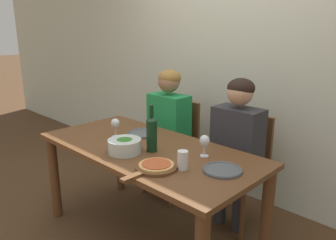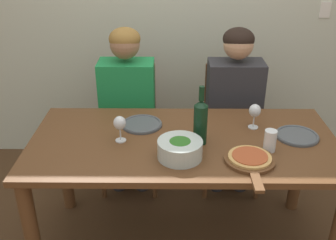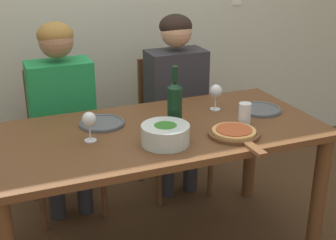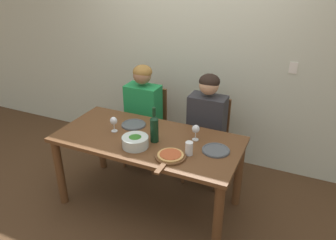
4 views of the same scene
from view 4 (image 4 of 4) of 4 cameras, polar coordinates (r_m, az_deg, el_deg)
The scene contains 15 objects.
ground_plane at distance 3.48m, azimuth -3.21°, elevation -14.06°, with size 40.00×40.00×0.00m, color #4C331E.
back_wall at distance 3.83m, azimuth 4.45°, elevation 12.57°, with size 10.00×0.06×2.70m.
dining_table at distance 3.11m, azimuth -3.50°, elevation -5.05°, with size 1.73×0.82×0.76m.
chair_left at distance 3.88m, azimuth -3.55°, elevation -0.59°, with size 0.42×0.42×0.92m.
chair_right at distance 3.63m, azimuth 7.06°, elevation -2.78°, with size 0.42×0.42×0.92m.
person_woman at distance 3.69m, azimuth -4.44°, elevation 2.13°, with size 0.47×0.51×1.23m.
person_man at distance 3.42m, azimuth 6.72°, elevation 0.02°, with size 0.47×0.51×1.23m.
wine_bottle at distance 2.92m, azimuth -2.40°, elevation -1.43°, with size 0.08×0.08×0.33m.
broccoli_bowl at distance 2.89m, azimuth -5.73°, elevation -3.76°, with size 0.23×0.23×0.11m.
dinner_plate_left at distance 3.28m, azimuth -6.01°, elevation -0.78°, with size 0.24×0.24×0.02m.
dinner_plate_right at distance 2.86m, azimuth 8.33°, elevation -5.20°, with size 0.24×0.24×0.02m.
pizza_on_board at distance 2.74m, azimuth 0.35°, elevation -6.37°, with size 0.26×0.40×0.04m.
wine_glass_left at distance 3.15m, azimuth -9.45°, elevation -0.26°, with size 0.07×0.07×0.15m.
wine_glass_right at distance 2.97m, azimuth 4.85°, elevation -1.70°, with size 0.07×0.07×0.15m.
water_tumbler at distance 2.77m, azimuth 3.68°, elevation -4.96°, with size 0.07×0.07×0.12m.
Camera 4 is at (1.27, -2.34, 2.24)m, focal length 35.00 mm.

